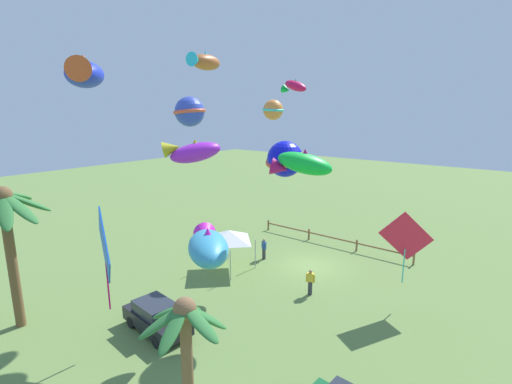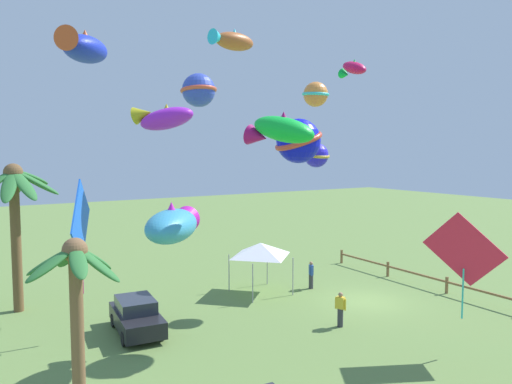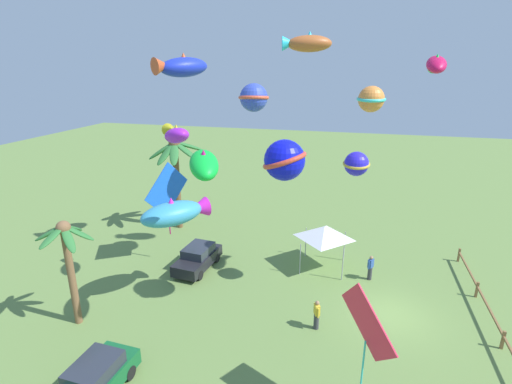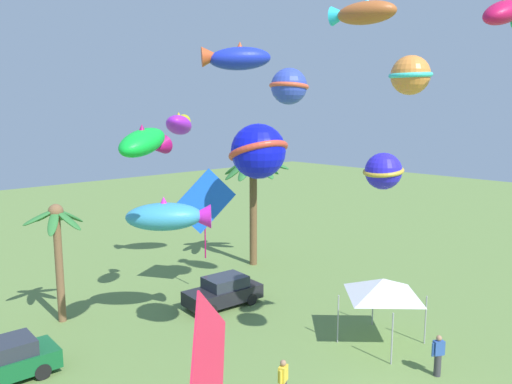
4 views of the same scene
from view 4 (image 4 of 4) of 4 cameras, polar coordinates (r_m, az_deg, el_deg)
The scene contains 19 objects.
palm_tree_0 at distance 24.90m, azimuth -21.55°, elevation -4.63°, with size 2.88×2.66×5.60m.
palm_tree_1 at distance 31.62m, azimuth -0.29°, elevation 1.61°, with size 4.11×4.18×7.35m.
parked_car_0 at distance 26.01m, azimuth -3.68°, elevation -11.15°, with size 4.04×2.06×1.51m.
parked_car_1 at distance 21.40m, azimuth -26.82°, elevation -16.79°, with size 3.98×1.90×1.51m.
spectator_0 at distance 20.76m, azimuth 19.88°, elevation -16.95°, with size 0.49×0.39×1.59m.
spectator_1 at distance 18.02m, azimuth 3.07°, elevation -20.62°, with size 0.52×0.36×1.59m.
festival_tent at distance 22.11m, azimuth 14.15°, elevation -10.40°, with size 2.86×2.86×2.85m.
kite_ball_0 at distance 17.72m, azimuth 14.19°, elevation 2.30°, with size 1.43×1.42×1.26m.
kite_fish_1 at distance 22.32m, azimuth 11.95°, elevation 19.19°, with size 1.83×2.96×1.14m.
kite_ball_2 at distance 22.50m, azimuth 3.75°, elevation 11.83°, with size 2.00×1.99×1.58m.
kite_fish_3 at distance 22.51m, azimuth -9.78°, elevation -2.71°, with size 3.77×3.46×1.53m.
kite_fish_4 at distance 18.14m, azimuth -12.45°, elevation 5.47°, with size 2.89×2.15×1.34m.
kite_ball_5 at distance 17.55m, azimuth 0.26°, elevation 4.62°, with size 2.34×2.30×1.92m.
kite_diamond_6 at distance 12.33m, azimuth -5.31°, elevation -18.28°, with size 2.49×1.87×4.22m.
kite_diamond_7 at distance 26.80m, azimuth -5.83°, elevation -1.18°, with size 3.20×1.45×4.84m.
kite_fish_8 at distance 17.17m, azimuth 26.35°, elevation 17.62°, with size 2.17×1.03×1.17m.
kite_fish_9 at distance 27.04m, azimuth -2.29°, elevation 14.90°, with size 3.77×3.19×1.54m.
kite_fish_10 at distance 22.50m, azimuth -8.65°, elevation 7.60°, with size 2.36×2.40×1.19m.
kite_ball_11 at distance 17.99m, azimuth 17.05°, elevation 12.50°, with size 1.53×1.53×1.31m.
Camera 4 is at (-13.50, -7.07, 9.74)m, focal length 35.41 mm.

